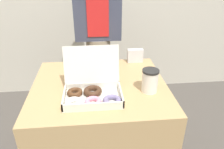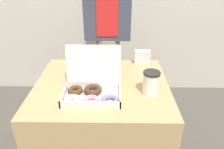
% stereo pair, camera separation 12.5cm
% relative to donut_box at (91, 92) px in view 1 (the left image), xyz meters
% --- Properties ---
extents(table, '(0.86, 0.77, 0.76)m').
position_rel_donut_box_xyz_m(table, '(0.05, 0.15, -0.42)').
color(table, tan).
rests_on(table, ground_plane).
extents(donut_box, '(0.33, 0.29, 0.27)m').
position_rel_donut_box_xyz_m(donut_box, '(0.00, 0.00, 0.00)').
color(donut_box, silver).
rests_on(donut_box, table).
extents(coffee_cup, '(0.10, 0.10, 0.14)m').
position_rel_donut_box_xyz_m(coffee_cup, '(0.35, 0.04, 0.03)').
color(coffee_cup, silver).
rests_on(coffee_cup, table).
extents(napkin_holder, '(0.12, 0.05, 0.10)m').
position_rel_donut_box_xyz_m(napkin_holder, '(0.35, 0.48, 0.01)').
color(napkin_holder, silver).
rests_on(napkin_holder, table).
extents(person_customer, '(0.39, 0.21, 1.62)m').
position_rel_donut_box_xyz_m(person_customer, '(0.07, 0.78, 0.08)').
color(person_customer, gray).
rests_on(person_customer, ground_plane).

